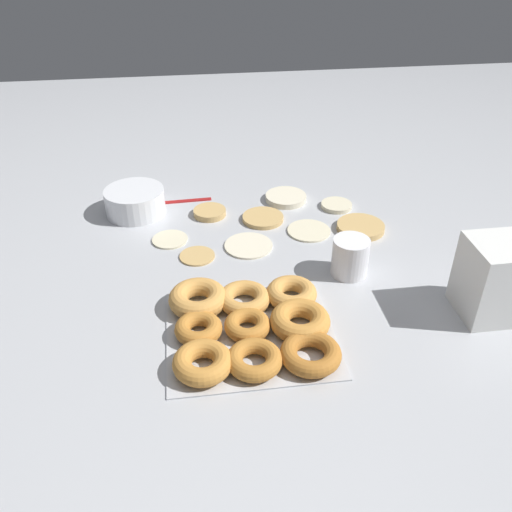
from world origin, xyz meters
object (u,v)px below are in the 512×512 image
Objects in this scene: pancake_5 at (361,227)px; container_stack at (497,279)px; pancake_2 at (309,230)px; pancake_4 at (249,245)px; pancake_6 at (263,218)px; pancake_8 at (197,256)px; batter_bowl at (135,201)px; spatula at (144,204)px; pancake_0 at (337,205)px; pancake_1 at (170,239)px; donut_tray at (251,325)px; pancake_3 at (210,212)px; paper_cup at (350,257)px; pancake_7 at (286,198)px.

container_stack is at bearing -64.96° from pancake_5.
pancake_2 is 0.16m from pancake_4.
pancake_6 is at bearing 145.16° from pancake_2.
batter_bowl is (-0.15, 0.23, 0.03)m from pancake_8.
pancake_6 is (-0.10, 0.07, 0.00)m from pancake_2.
pancake_8 reaches higher than spatula.
pancake_2 and pancake_8 have the same top height.
pancake_0 is 0.69× the size of pancake_5.
batter_bowl is at bearing 65.27° from spatula.
batter_bowl is 0.05m from spatula.
container_stack reaches higher than pancake_1.
donut_tray is 0.58m from spatula.
paper_cup is at bearing -46.55° from pancake_3.
pancake_2 and pancake_4 have the same top height.
pancake_3 is (-0.33, 0.00, 0.00)m from pancake_0.
pancake_0 is 0.30× the size of spatula.
pancake_5 is 1.06× the size of pancake_7.
pancake_6 is (0.23, 0.07, 0.00)m from pancake_1.
pancake_1 is at bearing -152.40° from pancake_7.
container_stack reaches higher than batter_bowl.
pancake_8 is 0.28m from donut_tray.
paper_cup reaches higher than pancake_5.
spatula is (-0.25, 0.24, -0.00)m from pancake_4.
pancake_6 is at bearing 15.74° from pancake_1.
pancake_0 is at bearing 31.91° from pancake_4.
pancake_2 is 0.19m from paper_cup.
pancake_5 is at bearing -18.99° from pancake_3.
paper_cup is at bearing -59.37° from pancake_6.
pancake_7 is (0.31, 0.16, 0.00)m from pancake_1.
container_stack is (0.62, -0.35, 0.07)m from pancake_1.
pancake_6 is 0.66× the size of container_stack.
pancake_4 reaches higher than pancake_8.
batter_bowl reaches higher than pancake_4.
spatula is (0.02, 0.04, -0.03)m from batter_bowl.
pancake_1 is 0.80× the size of pancake_2.
donut_tray reaches higher than pancake_3.
pancake_0 is at bearing 13.59° from pancake_1.
batter_bowl reaches higher than pancake_3.
donut_tray reaches higher than pancake_0.
batter_bowl is 1.80× the size of paper_cup.
batter_bowl reaches higher than pancake_0.
pancake_6 is 0.95× the size of pancake_7.
batter_bowl is (-0.39, -0.01, 0.02)m from pancake_7.
pancake_7 is 0.70× the size of container_stack.
batter_bowl is at bearing 159.97° from pancake_2.
pancake_5 is at bearing 156.72° from spatula.
pancake_0 is at bearing 168.24° from spatula.
pancake_5 and pancake_7 have the same top height.
paper_cup is (0.15, -0.25, 0.04)m from pancake_6.
pancake_4 is 1.03× the size of pancake_7.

